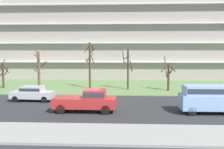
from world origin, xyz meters
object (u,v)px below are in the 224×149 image
object	(u,v)px
tree_far_right	(168,75)
pickup_red_center_left	(87,100)
tree_far_left	(3,73)
tree_right	(128,67)
tree_left	(39,70)
tree_center	(90,64)
sedan_silver_center_right	(33,93)
van_blue_near_left	(212,97)

from	to	relation	value
tree_far_right	pickup_red_center_left	xyz separation A→B (m)	(-8.90, -11.85, -1.13)
tree_far_left	tree_right	xyz separation A→B (m)	(17.36, -0.57, 0.93)
tree_right	tree_far_right	bearing A→B (deg)	-6.62
tree_left	pickup_red_center_left	distance (m)	14.43
tree_center	sedan_silver_center_right	bearing A→B (deg)	-119.38
tree_center	tree_far_right	xyz separation A→B (m)	(10.49, -1.34, -1.37)
tree_center	tree_left	bearing A→B (deg)	-167.50
tree_right	van_blue_near_left	bearing A→B (deg)	-60.91
van_blue_near_left	tree_left	bearing A→B (deg)	147.41
tree_right	pickup_red_center_left	xyz separation A→B (m)	(-3.58, -12.46, -2.06)
tree_right	sedan_silver_center_right	world-z (taller)	tree_right
tree_far_left	pickup_red_center_left	xyz separation A→B (m)	(13.78, -13.03, -1.13)
pickup_red_center_left	tree_far_right	bearing A→B (deg)	53.88
tree_far_left	sedan_silver_center_right	size ratio (longest dim) A/B	0.94
tree_far_left	tree_far_right	xyz separation A→B (m)	(22.68, -1.18, 0.01)
tree_far_left	pickup_red_center_left	bearing A→B (deg)	-43.40
tree_far_left	pickup_red_center_left	distance (m)	19.00
van_blue_near_left	pickup_red_center_left	bearing A→B (deg)	179.41
tree_left	tree_far_right	world-z (taller)	tree_left
pickup_red_center_left	sedan_silver_center_right	bearing A→B (deg)	145.99
tree_left	pickup_red_center_left	bearing A→B (deg)	-54.86
tree_center	van_blue_near_left	xyz separation A→B (m)	(12.10, -13.19, -2.13)
tree_far_right	sedan_silver_center_right	distance (m)	17.09
pickup_red_center_left	sedan_silver_center_right	distance (m)	7.89
tree_right	van_blue_near_left	distance (m)	14.36
tree_left	tree_center	world-z (taller)	tree_center
van_blue_near_left	sedan_silver_center_right	world-z (taller)	van_blue_near_left
tree_left	van_blue_near_left	bearing A→B (deg)	-31.98
tree_center	sedan_silver_center_right	xyz separation A→B (m)	(-4.89, -8.69, -2.65)
tree_far_right	pickup_red_center_left	size ratio (longest dim) A/B	0.84
tree_center	tree_right	distance (m)	5.24
tree_left	van_blue_near_left	xyz separation A→B (m)	(18.76, -11.71, -1.39)
tree_far_left	tree_far_right	bearing A→B (deg)	-2.98
tree_far_left	pickup_red_center_left	size ratio (longest dim) A/B	0.77
tree_left	tree_far_right	size ratio (longest dim) A/B	1.20
tree_right	pickup_red_center_left	distance (m)	13.13
tree_center	pickup_red_center_left	bearing A→B (deg)	-83.14
tree_right	pickup_red_center_left	size ratio (longest dim) A/B	1.08
tree_center	tree_right	xyz separation A→B (m)	(5.17, -0.73, -0.44)
tree_far_right	pickup_red_center_left	world-z (taller)	tree_far_right
tree_center	sedan_silver_center_right	distance (m)	10.31
tree_right	van_blue_near_left	size ratio (longest dim) A/B	1.12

